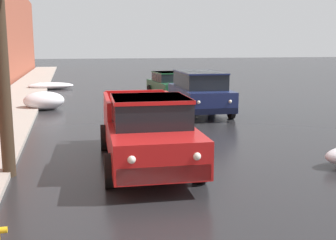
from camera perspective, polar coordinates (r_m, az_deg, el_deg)
left_sidewalk_slab at (r=19.17m, az=-21.55°, el=1.08°), size 2.64×80.00×0.13m
snow_bank_near_corner_left at (r=29.11m, az=-16.06°, el=4.60°), size 3.01×1.32×0.46m
snow_bank_along_left_kerb at (r=27.81m, az=0.04°, el=4.84°), size 2.33×1.36×0.65m
snow_bank_mid_block_left at (r=19.64m, az=-16.71°, el=2.58°), size 1.82×1.31×0.83m
bare_tree_second_along_sidewalk at (r=9.50m, az=-22.36°, el=13.66°), size 3.04×2.14×7.16m
pickup_truck_red_approaching_near_lane at (r=9.87m, az=-3.01°, el=-1.38°), size 2.34×5.38×1.76m
suv_darkblue_parked_kerbside_close at (r=17.60m, az=4.37°, el=4.06°), size 2.32×4.72×1.82m
sedan_green_parked_kerbside_mid at (r=23.57m, az=0.22°, el=5.06°), size 2.08×4.42×1.42m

